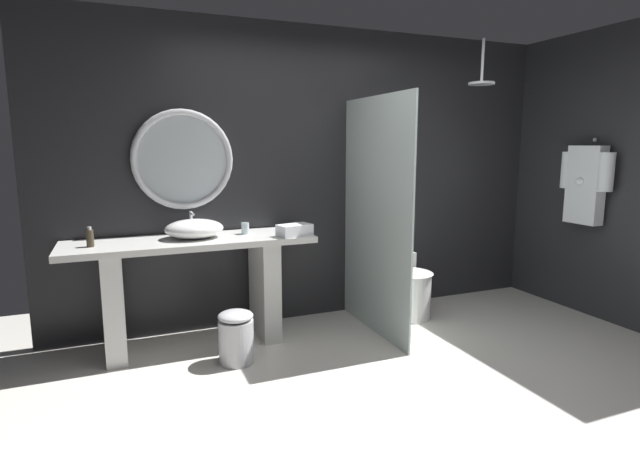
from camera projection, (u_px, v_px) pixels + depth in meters
The scene contains 14 objects.
ground_plane at pixel (438, 407), 3.01m from camera, with size 5.76×5.76×0.00m, color silver.
back_wall_panel at pixel (320, 175), 4.53m from camera, with size 4.80×0.10×2.60m, color #232326.
side_wall_right at pixel (615, 176), 4.37m from camera, with size 0.10×2.47×2.60m, color #232326.
vanity_counter at pixel (193, 279), 3.88m from camera, with size 1.88×0.57×0.86m.
vessel_sink at pixel (194, 229), 3.84m from camera, with size 0.45×0.37×0.19m.
tumbler_cup at pixel (245, 228), 4.03m from camera, with size 0.06×0.06×0.09m, color silver.
soap_dispenser at pixel (90, 238), 3.52m from camera, with size 0.05×0.05×0.15m.
round_wall_mirror at pixel (183, 160), 3.97m from camera, with size 0.80×0.05×0.80m.
shower_glass_panel at pixel (376, 217), 4.11m from camera, with size 0.02×1.14×1.97m, color silver.
rain_shower_head at pixel (482, 80), 4.41m from camera, with size 0.23×0.23×0.40m.
hanging_bathrobe at pixel (586, 181), 4.49m from camera, with size 0.20×0.52×0.78m.
toilet at pixel (407, 288), 4.61m from camera, with size 0.39×0.56×0.56m.
waste_bin at pixel (236, 336), 3.61m from camera, with size 0.26×0.26×0.39m.
folded_hand_towel at pixel (295, 230), 3.94m from camera, with size 0.27×0.15×0.09m, color white.
Camera 1 is at (-1.72, -2.31, 1.58)m, focal length 27.84 mm.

